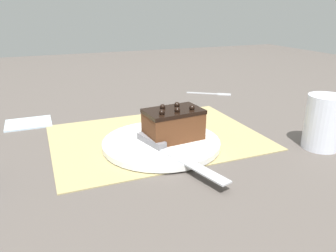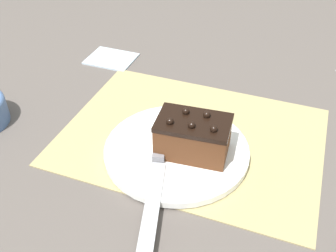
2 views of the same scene
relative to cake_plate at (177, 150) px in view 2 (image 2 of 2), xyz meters
The scene contains 6 objects.
ground_plane 0.06m from the cake_plate, 99.44° to the right, with size 3.00×3.00×0.00m, color #544C47.
placemat_woven 0.06m from the cake_plate, 99.44° to the right, with size 0.46×0.34×0.00m, color tan.
cake_plate is the anchor object (origin of this frame).
chocolate_cake 0.05m from the cake_plate, behind, with size 0.12×0.08×0.07m.
serving_knife 0.05m from the cake_plate, 73.76° to the left, with size 0.08×0.24×0.01m.
folded_napkin 0.37m from the cake_plate, 45.25° to the right, with size 0.11×0.09×0.01m, color silver.
Camera 2 is at (-0.15, 0.53, 0.46)m, focal length 42.00 mm.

